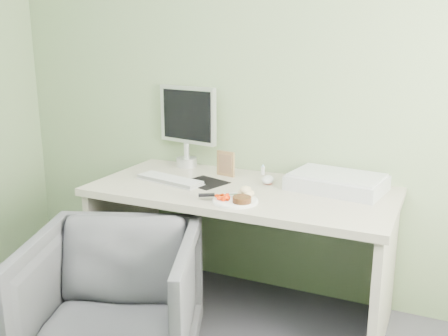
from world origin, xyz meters
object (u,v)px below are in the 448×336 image
at_px(plate, 235,201).
at_px(desk_chair, 114,306).
at_px(desk, 241,220).
at_px(monitor, 187,122).
at_px(scanner, 337,183).

relative_size(plate, desk_chair, 0.30).
height_order(desk, monitor, monitor).
relative_size(scanner, monitor, 0.97).
bearing_deg(scanner, monitor, -179.57).
height_order(plate, desk_chair, plate).
xyz_separation_m(plate, monitor, (-0.55, 0.54, 0.27)).
distance_m(scanner, monitor, 1.00).
height_order(desk, scanner, scanner).
height_order(plate, monitor, monitor).
relative_size(plate, monitor, 0.45).
height_order(plate, scanner, scanner).
bearing_deg(monitor, desk, -21.32).
height_order(desk, desk_chair, desk).
distance_m(scanner, desk_chair, 1.27).
xyz_separation_m(monitor, desk_chair, (0.18, -1.04, -0.67)).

